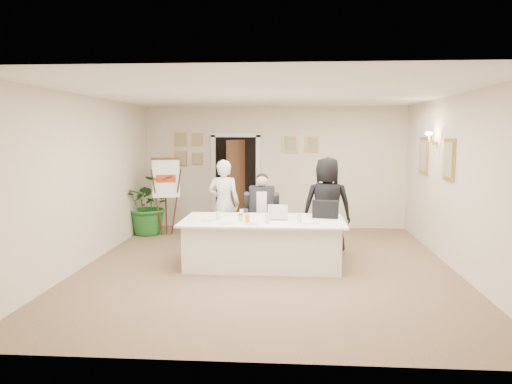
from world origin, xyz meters
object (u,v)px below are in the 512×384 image
object	(u,v)px
paper_stack	(310,222)
steel_jug	(240,218)
flip_chart	(166,200)
oj_glass	(247,219)
laptop_bag	(325,209)
potted_palm	(149,204)
standing_man	(224,204)
standing_woman	(327,206)
conference_table	(263,242)
seated_man	(262,212)
laptop	(278,211)

from	to	relation	value
paper_stack	steel_jug	distance (m)	1.12
flip_chart	oj_glass	bearing A→B (deg)	-53.26
laptop_bag	oj_glass	xyz separation A→B (m)	(-1.26, -0.53, -0.08)
flip_chart	oj_glass	distance (m)	3.31
flip_chart	potted_palm	xyz separation A→B (m)	(-0.41, 0.14, -0.11)
standing_man	paper_stack	distance (m)	2.27
standing_man	steel_jug	size ratio (longest dim) A/B	15.34
flip_chart	standing_man	xyz separation A→B (m)	(1.38, -1.00, 0.08)
standing_woman	flip_chart	bearing A→B (deg)	-23.78
standing_man	standing_woman	world-z (taller)	standing_woman
conference_table	seated_man	distance (m)	1.13
paper_stack	steel_jug	size ratio (longest dim) A/B	2.47
paper_stack	oj_glass	size ratio (longest dim) A/B	2.09
seated_man	steel_jug	xyz separation A→B (m)	(-0.27, -1.28, 0.10)
paper_stack	potted_palm	bearing A→B (deg)	140.81
laptop_bag	paper_stack	bearing A→B (deg)	-106.86
seated_man	laptop	size ratio (longest dim) A/B	4.19
seated_man	laptop_bag	distance (m)	1.43
flip_chart	laptop_bag	size ratio (longest dim) A/B	3.84
laptop	paper_stack	size ratio (longest dim) A/B	1.29
standing_woman	paper_stack	world-z (taller)	standing_woman
seated_man	flip_chart	world-z (taller)	flip_chart
standing_man	paper_stack	world-z (taller)	standing_man
conference_table	seated_man	size ratio (longest dim) A/B	1.80
conference_table	laptop	distance (m)	0.58
laptop	laptop_bag	size ratio (longest dim) A/B	0.82
flip_chart	standing_woman	world-z (taller)	standing_woman
conference_table	flip_chart	xyz separation A→B (m)	(-2.21, 2.32, 0.37)
conference_table	standing_man	size ratio (longest dim) A/B	1.57
conference_table	potted_palm	size ratio (longest dim) A/B	2.03
seated_man	oj_glass	distance (m)	1.41
conference_table	flip_chart	world-z (taller)	flip_chart
seated_man	potted_palm	bearing A→B (deg)	139.98
seated_man	flip_chart	distance (m)	2.46
flip_chart	paper_stack	xyz separation A→B (m)	(2.97, -2.62, 0.03)
flip_chart	standing_woman	xyz separation A→B (m)	(3.31, -1.46, 0.12)
paper_stack	steel_jug	world-z (taller)	steel_jug
conference_table	flip_chart	bearing A→B (deg)	133.55
standing_woman	potted_palm	size ratio (longest dim) A/B	1.36
conference_table	potted_palm	world-z (taller)	potted_palm
conference_table	steel_jug	world-z (taller)	steel_jug
potted_palm	flip_chart	bearing A→B (deg)	-18.44
standing_man	conference_table	bearing A→B (deg)	126.71
standing_man	oj_glass	distance (m)	1.75
seated_man	laptop_bag	world-z (taller)	seated_man
conference_table	standing_man	world-z (taller)	standing_man
flip_chart	potted_palm	world-z (taller)	flip_chart
potted_palm	laptop	xyz separation A→B (m)	(2.86, -2.40, 0.26)
laptop_bag	standing_man	bearing A→B (deg)	159.90
laptop_bag	oj_glass	world-z (taller)	laptop_bag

